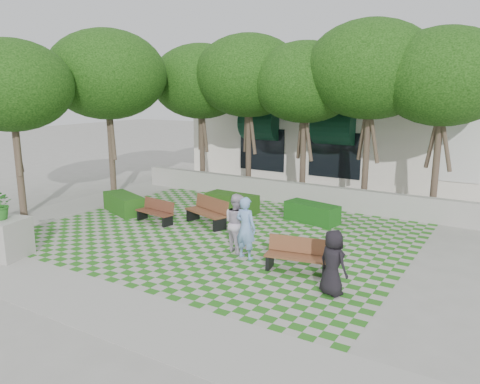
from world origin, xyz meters
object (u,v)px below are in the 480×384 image
Objects in this scene: bench_west at (156,212)px; hedge_midleft at (232,203)px; hedge_midright at (312,213)px; hedge_west at (124,203)px; person_white at (237,223)px; planter_front at (3,230)px; person_blue at (246,228)px; bench_mid at (208,212)px; person_dark at (333,263)px; bench_east at (298,256)px.

bench_west is 0.79× the size of hedge_midleft.
hedge_west is at bearing -158.89° from hedge_midright.
bench_west is 4.29m from person_white.
person_blue is (5.89, 3.54, 0.08)m from planter_front.
bench_west is at bearing 75.79° from planter_front.
bench_mid is at bearing -30.51° from person_blue.
person_white is (-0.50, 0.35, -0.02)m from person_blue.
bench_mid reaches higher than hedge_midright.
person_dark is (7.58, -2.42, 0.39)m from bench_west.
bench_west is 5.63m from hedge_midright.
person_dark is at bearing -175.43° from person_white.
person_dark is (2.83, -5.42, 0.44)m from hedge_midright.
person_dark is (5.82, -3.15, 0.32)m from bench_mid.
person_blue is (3.11, -4.12, 0.54)m from hedge_midleft.
person_dark is at bearing 167.82° from person_blue.
person_white reaches higher than bench_mid.
planter_front is (0.74, -5.36, 0.45)m from hedge_west.
hedge_west is at bearing 97.90° from planter_front.
hedge_west is at bearing 6.23° from person_dark.
bench_mid is 1.24× the size of person_dark.
hedge_midright is (-1.55, 4.54, -0.08)m from bench_east.
bench_mid is at bearing 62.04° from planter_front.
hedge_midleft is 7.94m from person_dark.
bench_mid is 0.95× the size of hedge_midleft.
person_blue is at bearing 171.16° from person_white.
hedge_midleft is 1.03× the size of planter_front.
hedge_midright is 0.95× the size of hedge_west.
person_white is at bearing 1.40° from person_dark.
bench_east is 4.80m from hedge_midright.
bench_mid is at bearing 142.95° from bench_east.
planter_front is 1.27× the size of person_dark.
bench_east is 2.27m from person_white.
hedge_midleft is at bearing 127.93° from bench_east.
person_blue is 0.61m from person_white.
bench_east is 1.13× the size of person_dark.
person_dark is (1.28, -0.88, 0.36)m from bench_east.
bench_east reaches higher than bench_west.
person_blue is (2.87, -2.15, 0.43)m from bench_mid.
hedge_midright is (2.99, 2.28, -0.12)m from bench_mid.
bench_east is 0.89× the size of hedge_midright.
hedge_midright is 3.24m from hedge_midleft.
bench_mid reaches higher than hedge_midleft.
bench_west is at bearing 155.79° from bench_east.
bench_mid is at bearing 30.93° from bench_west.
person_blue is (6.63, -1.82, 0.53)m from hedge_west.
bench_west is 5.14m from planter_front.
hedge_midright is at bearing 98.29° from bench_east.
hedge_midright is 1.12× the size of person_white.
bench_east is at bearing 24.39° from planter_front.
hedge_midleft is 4.21m from hedge_west.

